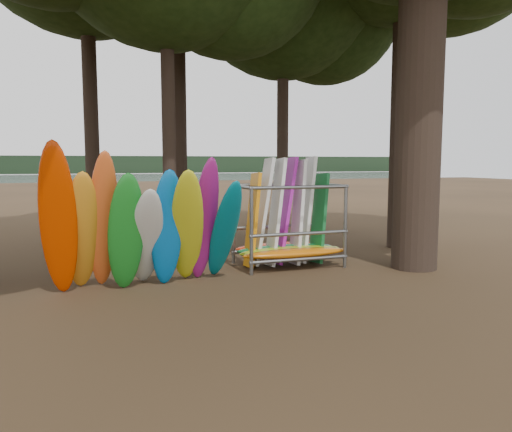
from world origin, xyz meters
name	(u,v)px	position (x,y,z in m)	size (l,w,h in m)	color
ground	(252,288)	(0.00, 0.00, 0.00)	(120.00, 120.00, 0.00)	#47331E
lake	(107,182)	(0.00, 60.00, 0.00)	(160.00, 160.00, 0.00)	gray
far_shore	(95,165)	(0.00, 110.00, 2.00)	(160.00, 4.00, 4.00)	black
kayak_row	(143,228)	(-2.23, 0.70, 1.32)	(4.24, 1.95, 3.28)	#CA2F00
storage_rack	(288,227)	(1.66, 1.93, 1.02)	(2.86, 1.57, 2.90)	slate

